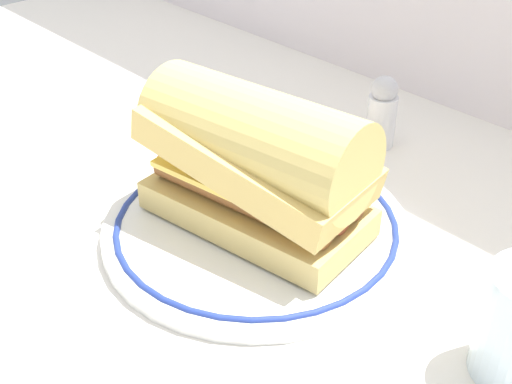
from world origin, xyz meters
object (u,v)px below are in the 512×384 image
Objects in this scene: plate at (256,226)px; salt_shaker at (383,113)px; butter_knife at (214,113)px; sausage_sandwich at (256,160)px.

salt_shaker is at bearing 96.50° from plate.
salt_shaker is 0.20m from butter_knife.
sausage_sandwich is at bearing -83.50° from salt_shaker.
butter_knife is at bearing -153.80° from salt_shaker.
sausage_sandwich reaches higher than salt_shaker.
sausage_sandwich is at bearing 180.00° from plate.
plate is 0.22m from salt_shaker.
salt_shaker is 0.59× the size of butter_knife.
salt_shaker is at bearing 26.20° from butter_knife.
sausage_sandwich is 1.52× the size of butter_knife.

